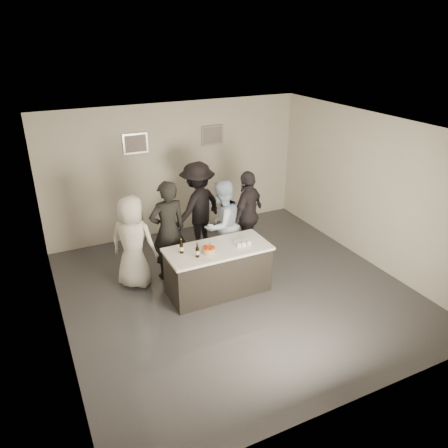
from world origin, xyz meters
The scene contains 19 objects.
floor centered at (0.00, 0.00, 0.00)m, with size 6.00×6.00×0.00m, color #3D3D42.
ceiling centered at (0.00, 0.00, 3.00)m, with size 6.00×6.00×0.00m, color white.
wall_back centered at (0.00, 3.00, 1.50)m, with size 6.00×0.04×3.00m, color beige.
wall_front centered at (0.00, -3.00, 1.50)m, with size 6.00×0.04×3.00m, color beige.
wall_left centered at (-3.00, 0.00, 1.50)m, with size 0.04×6.00×3.00m, color beige.
wall_right centered at (3.00, 0.00, 1.50)m, with size 0.04×6.00×3.00m, color beige.
picture_left centered at (-0.90, 2.97, 2.20)m, with size 0.54×0.04×0.44m, color #B2B2B7.
picture_right centered at (0.90, 2.97, 2.20)m, with size 0.54×0.04×0.44m, color #B2B2B7.
bar_counter centered at (-0.30, 0.12, 0.45)m, with size 1.86×0.86×0.90m, color white.
cake centered at (-0.52, 0.04, 0.94)m, with size 0.24×0.24×0.08m, color orange.
beer_bottle_a centered at (-0.95, 0.22, 1.03)m, with size 0.07×0.07×0.26m, color black.
beer_bottle_b centered at (-0.75, -0.02, 1.03)m, with size 0.07×0.07×0.26m, color black.
tumbler_cluster centered at (0.15, 0.05, 0.94)m, with size 0.30×0.19×0.08m, color #C78B12.
candles centered at (-0.67, -0.19, 0.90)m, with size 0.24×0.08×0.01m, color pink.
person_main_black centered at (-0.91, 1.03, 0.98)m, with size 0.71×0.47×1.96m, color black.
person_main_blue centered at (0.18, 0.98, 0.90)m, with size 0.88×0.69×1.81m, color silver.
person_guest_left centered at (-1.59, 1.02, 0.89)m, with size 0.87×0.56×1.77m, color silver.
person_guest_right centered at (0.86, 1.14, 0.93)m, with size 1.10×0.46×1.87m, color #2B262D.
person_guest_back centered at (0.04, 1.84, 0.98)m, with size 1.27×0.73×1.96m, color black.
Camera 1 is at (-3.18, -6.08, 4.46)m, focal length 35.00 mm.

